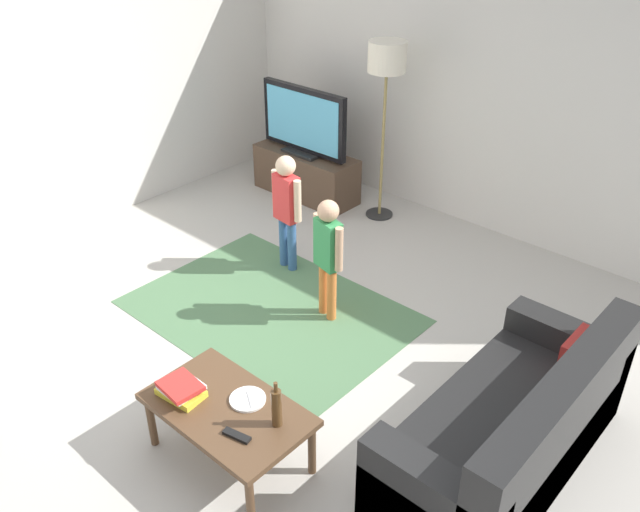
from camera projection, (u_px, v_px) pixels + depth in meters
name	position (u px, v px, depth m)	size (l,w,h in m)	color
ground	(266.00, 362.00, 4.91)	(7.80, 7.80, 0.00)	#B2ADA3
wall_back	(493.00, 92.00, 6.13)	(6.00, 0.12, 2.70)	silver
wall_left	(26.00, 100.00, 5.93)	(0.12, 6.00, 2.70)	silver
area_rug	(270.00, 311.00, 5.46)	(2.20, 1.60, 0.01)	#4C724C
tv_stand	(306.00, 174.00, 7.24)	(1.20, 0.44, 0.50)	#4C3828
tv	(304.00, 122.00, 6.92)	(1.10, 0.28, 0.71)	black
couch	(516.00, 433.00, 3.91)	(0.80, 1.80, 0.86)	black
floor_lamp	(387.00, 67.00, 6.15)	(0.36, 0.36, 1.78)	#262626
child_near_tv	(287.00, 203.00, 5.73)	(0.36, 0.17, 1.08)	#33598C
child_center	(328.00, 249.00, 5.10)	(0.34, 0.17, 1.04)	orange
coffee_table	(228.00, 413.00, 3.94)	(1.00, 0.60, 0.42)	#513823
book_stack	(181.00, 389.00, 3.97)	(0.30, 0.23, 0.10)	yellow
bottle	(277.00, 407.00, 3.73)	(0.06, 0.06, 0.31)	#4C3319
tv_remote	(237.00, 435.00, 3.71)	(0.17, 0.05, 0.02)	black
plate	(248.00, 399.00, 3.96)	(0.22, 0.22, 0.02)	white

